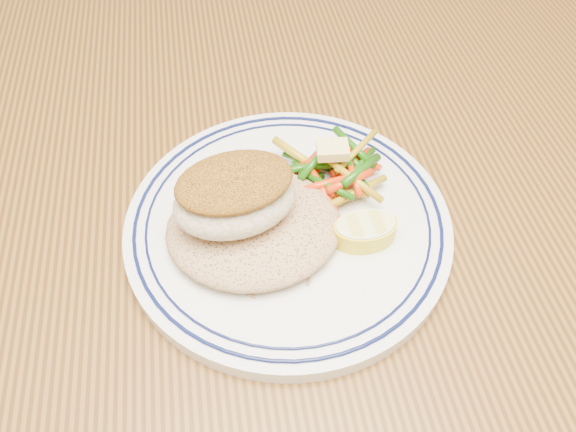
# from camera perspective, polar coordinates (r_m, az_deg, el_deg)

# --- Properties ---
(dining_table) EXTENTS (1.50, 0.90, 0.75)m
(dining_table) POSITION_cam_1_polar(r_m,az_deg,el_deg) (0.60, -1.02, -3.44)
(dining_table) COLOR #492B0E
(dining_table) RESTS_ON ground
(plate) EXTENTS (0.28, 0.28, 0.02)m
(plate) POSITION_cam_1_polar(r_m,az_deg,el_deg) (0.49, 0.00, -0.78)
(plate) COLOR white
(plate) RESTS_ON dining_table
(rice_pilaf) EXTENTS (0.15, 0.13, 0.03)m
(rice_pilaf) POSITION_cam_1_polar(r_m,az_deg,el_deg) (0.46, -3.49, -0.81)
(rice_pilaf) COLOR #A47C52
(rice_pilaf) RESTS_ON plate
(fish_fillet) EXTENTS (0.11, 0.09, 0.05)m
(fish_fillet) POSITION_cam_1_polar(r_m,az_deg,el_deg) (0.44, -5.44, 2.10)
(fish_fillet) COLOR beige
(fish_fillet) RESTS_ON rice_pilaf
(vegetable_pile) EXTENTS (0.11, 0.09, 0.03)m
(vegetable_pile) POSITION_cam_1_polar(r_m,az_deg,el_deg) (0.50, 4.40, 4.45)
(vegetable_pile) COLOR red
(vegetable_pile) RESTS_ON plate
(butter_pat) EXTENTS (0.03, 0.02, 0.01)m
(butter_pat) POSITION_cam_1_polar(r_m,az_deg,el_deg) (0.49, 4.56, 6.71)
(butter_pat) COLOR #F6DF78
(butter_pat) RESTS_ON vegetable_pile
(lemon_wedge) EXTENTS (0.05, 0.05, 0.02)m
(lemon_wedge) POSITION_cam_1_polar(r_m,az_deg,el_deg) (0.46, 7.82, -1.42)
(lemon_wedge) COLOR yellow
(lemon_wedge) RESTS_ON plate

